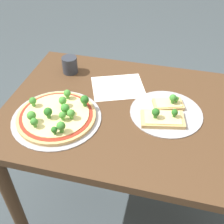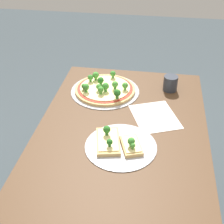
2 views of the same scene
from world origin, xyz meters
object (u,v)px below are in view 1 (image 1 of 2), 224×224
Objects in this scene: pizza_tray_slice at (165,113)px; drinking_cup at (70,65)px; dining_table at (134,130)px; pizza_tray_whole at (57,115)px.

drinking_cup is (0.49, -0.21, 0.03)m from pizza_tray_slice.
drinking_cup is at bearing -29.63° from dining_table.
drinking_cup is (0.37, -0.21, 0.16)m from dining_table.
dining_table is at bearing -156.56° from pizza_tray_whole.
pizza_tray_whole reaches higher than pizza_tray_slice.
drinking_cup reaches higher than dining_table.
dining_table is at bearing 150.37° from drinking_cup.
pizza_tray_whole is 1.21× the size of pizza_tray_slice.
pizza_tray_whole is 0.44m from pizza_tray_slice.
pizza_tray_slice is at bearing 179.86° from dining_table.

